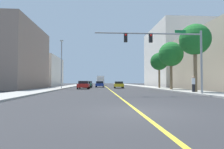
% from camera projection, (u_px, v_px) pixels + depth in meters
% --- Properties ---
extents(ground, '(192.00, 192.00, 0.00)m').
position_uv_depth(ground, '(106.00, 87.00, 50.34)').
color(ground, '#2D2D30').
extents(sidewalk_left, '(3.73, 168.00, 0.15)m').
position_uv_depth(sidewalk_left, '(68.00, 86.00, 49.70)').
color(sidewalk_left, '#9E9B93').
rests_on(sidewalk_left, ground).
extents(sidewalk_right, '(3.73, 168.00, 0.15)m').
position_uv_depth(sidewalk_right, '(143.00, 86.00, 50.98)').
color(sidewalk_right, '#9E9B93').
rests_on(sidewalk_right, ground).
extents(lane_marking_center, '(0.16, 144.00, 0.01)m').
position_uv_depth(lane_marking_center, '(106.00, 87.00, 50.34)').
color(lane_marking_center, yellow).
rests_on(lane_marking_center, ground).
extents(building_left_near, '(12.77, 17.14, 11.78)m').
position_uv_depth(building_left_near, '(2.00, 57.00, 35.71)').
color(building_left_near, gray).
rests_on(building_left_near, ground).
extents(building_left_far, '(14.32, 15.84, 8.25)m').
position_uv_depth(building_left_far, '(32.00, 72.00, 54.31)').
color(building_left_far, silver).
rests_on(building_left_far, ground).
extents(building_right_far, '(12.50, 21.19, 16.41)m').
position_uv_depth(building_right_far, '(175.00, 57.00, 54.57)').
color(building_right_far, silver).
rests_on(building_right_far, ground).
extents(traffic_signal_mast, '(10.53, 0.36, 6.20)m').
position_uv_depth(traffic_signal_mast, '(169.00, 46.00, 18.78)').
color(traffic_signal_mast, gray).
rests_on(traffic_signal_mast, sidewalk_right).
extents(street_lamp, '(0.56, 0.28, 8.52)m').
position_uv_depth(street_lamp, '(62.00, 62.00, 34.21)').
color(street_lamp, gray).
rests_on(street_lamp, sidewalk_left).
extents(palm_near, '(3.54, 3.54, 7.78)m').
position_uv_depth(palm_near, '(195.00, 40.00, 22.28)').
color(palm_near, brown).
rests_on(palm_near, sidewalk_right).
extents(palm_mid, '(3.71, 3.71, 7.20)m').
position_uv_depth(palm_mid, '(171.00, 54.00, 29.50)').
color(palm_mid, brown).
rests_on(palm_mid, sidewalk_right).
extents(palm_far, '(3.30, 3.30, 6.64)m').
position_uv_depth(palm_far, '(159.00, 62.00, 36.78)').
color(palm_far, brown).
rests_on(palm_far, sidewalk_right).
extents(car_green, '(1.85, 4.57, 1.34)m').
position_uv_depth(car_green, '(87.00, 84.00, 41.72)').
color(car_green, '#196638').
rests_on(car_green, ground).
extents(car_blue, '(1.94, 4.03, 1.38)m').
position_uv_depth(car_blue, '(100.00, 84.00, 44.50)').
color(car_blue, '#1E389E').
rests_on(car_blue, ground).
extents(car_yellow, '(2.00, 4.68, 1.33)m').
position_uv_depth(car_yellow, '(119.00, 85.00, 38.89)').
color(car_yellow, gold).
rests_on(car_yellow, ground).
extents(car_black, '(2.00, 4.03, 1.42)m').
position_uv_depth(car_black, '(89.00, 84.00, 53.17)').
color(car_black, black).
rests_on(car_black, ground).
extents(car_red, '(2.05, 4.01, 1.42)m').
position_uv_depth(car_red, '(84.00, 85.00, 34.33)').
color(car_red, red).
rests_on(car_red, ground).
extents(delivery_truck, '(2.66, 9.02, 3.20)m').
position_uv_depth(delivery_truck, '(100.00, 80.00, 67.44)').
color(delivery_truck, silver).
rests_on(delivery_truck, ground).
extents(pedestrian, '(0.38, 0.38, 1.78)m').
position_uv_depth(pedestrian, '(193.00, 84.00, 21.75)').
color(pedestrian, black).
rests_on(pedestrian, sidewalk_right).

